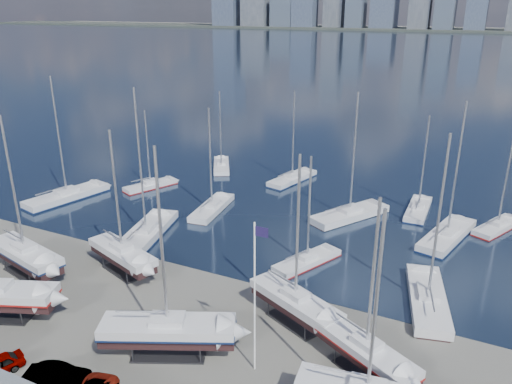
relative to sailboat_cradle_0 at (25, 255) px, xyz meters
The scene contains 22 objects.
ground 19.67m from the sailboat_cradle_0, ahead, with size 1400.00×1400.00×0.00m, color #605E59.
water 308.63m from the sailboat_cradle_0, 86.39° to the left, with size 1400.00×600.00×0.40m, color #1A2B3D.
far_shore 568.34m from the sailboat_cradle_0, 88.04° to the left, with size 1400.00×80.00×2.20m, color #2D332D.
sailboat_cradle_0 is the anchor object (origin of this frame).
sailboat_cradle_2 9.46m from the sailboat_cradle_0, 27.81° to the left, with size 9.14×5.14×14.51m.
sailboat_cradle_3 20.17m from the sailboat_cradle_0, 11.27° to the right, with size 10.43×6.85×16.41m.
sailboat_cradle_4 27.21m from the sailboat_cradle_0, ahead, with size 9.17×6.04×14.71m.
sailboat_cradle_6 33.75m from the sailboat_cradle_0, ahead, with size 8.44×6.07×13.68m.
sailboat_moored_0 20.45m from the sailboat_cradle_0, 125.21° to the left, with size 5.76×12.15×17.51m.
sailboat_moored_1 25.95m from the sailboat_cradle_0, 99.80° to the left, with size 5.17×8.23×11.94m.
sailboat_moored_2 38.32m from the sailboat_cradle_0, 89.71° to the left, with size 6.45×8.73×13.11m.
sailboat_moored_3 13.05m from the sailboat_cradle_0, 64.92° to the left, with size 6.09×12.45×17.94m.
sailboat_moored_4 23.40m from the sailboat_cradle_0, 69.41° to the left, with size 3.77×9.58×14.08m.
sailboat_moored_5 39.54m from the sailboat_cradle_0, 70.60° to the left, with size 4.85×9.93×14.31m.
sailboat_moored_6 28.03m from the sailboat_cradle_0, 29.80° to the left, with size 5.33×8.32×12.10m.
sailboat_moored_7 37.07m from the sailboat_cradle_0, 47.83° to the left, with size 8.14×10.95×16.47m.
sailboat_moored_8 46.29m from the sailboat_cradle_0, 45.76° to the left, with size 2.66×8.88×13.20m.
sailboat_moored_9 38.36m from the sailboat_cradle_0, 17.86° to the left, with size 5.48×11.22×16.33m.
sailboat_moored_10 45.06m from the sailboat_cradle_0, 35.81° to the left, with size 5.58×11.46×16.52m.
sailboat_moored_11 52.39m from the sailboat_cradle_0, 37.38° to the left, with size 5.53×8.34×12.18m.
car_b 18.01m from the sailboat_cradle_0, 34.57° to the right, with size 1.59×4.56×1.50m, color gray.
flagpole 27.05m from the sailboat_cradle_0, ahead, with size 1.04×0.12×11.74m.
Camera 1 is at (20.08, -37.29, 24.91)m, focal length 35.00 mm.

